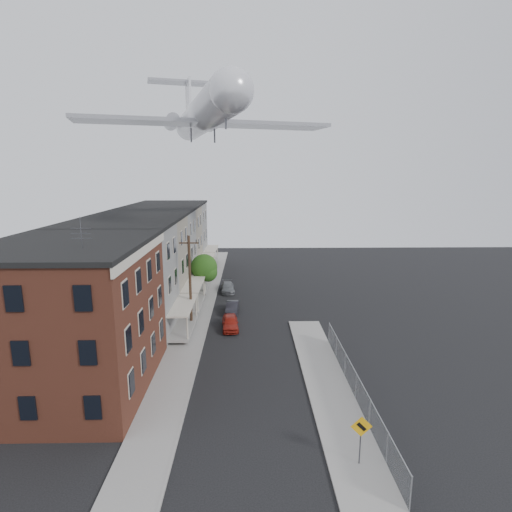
{
  "coord_description": "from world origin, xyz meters",
  "views": [
    {
      "loc": [
        -0.0,
        -18.72,
        14.65
      ],
      "look_at": [
        0.45,
        6.12,
        9.5
      ],
      "focal_mm": 28.0,
      "sensor_mm": 36.0,
      "label": 1
    }
  ],
  "objects_px": {
    "utility_pole": "(190,281)",
    "street_tree": "(205,269)",
    "warning_sign": "(361,433)",
    "car_near": "(230,323)",
    "car_far": "(228,287)",
    "airplane": "(203,115)",
    "car_mid": "(232,307)"
  },
  "relations": [
    {
      "from": "utility_pole",
      "to": "street_tree",
      "type": "height_order",
      "value": "utility_pole"
    },
    {
      "from": "warning_sign",
      "to": "car_near",
      "type": "distance_m",
      "value": 19.93
    },
    {
      "from": "car_far",
      "to": "warning_sign",
      "type": "bearing_deg",
      "value": -79.96
    },
    {
      "from": "airplane",
      "to": "utility_pole",
      "type": "bearing_deg",
      "value": -103.79
    },
    {
      "from": "warning_sign",
      "to": "car_far",
      "type": "xyz_separation_m",
      "value": [
        -8.29,
        30.8,
        -1.31
      ]
    },
    {
      "from": "warning_sign",
      "to": "airplane",
      "type": "distance_m",
      "value": 31.62
    },
    {
      "from": "car_near",
      "to": "airplane",
      "type": "bearing_deg",
      "value": 112.65
    },
    {
      "from": "warning_sign",
      "to": "car_near",
      "type": "height_order",
      "value": "warning_sign"
    },
    {
      "from": "street_tree",
      "to": "airplane",
      "type": "relative_size",
      "value": 0.19
    },
    {
      "from": "utility_pole",
      "to": "airplane",
      "type": "xyz_separation_m",
      "value": [
        1.13,
        4.61,
        15.64
      ]
    },
    {
      "from": "utility_pole",
      "to": "car_mid",
      "type": "distance_m",
      "value": 6.89
    },
    {
      "from": "airplane",
      "to": "car_near",
      "type": "bearing_deg",
      "value": -62.9
    },
    {
      "from": "street_tree",
      "to": "car_mid",
      "type": "bearing_deg",
      "value": -59.47
    },
    {
      "from": "street_tree",
      "to": "car_mid",
      "type": "relative_size",
      "value": 1.46
    },
    {
      "from": "airplane",
      "to": "car_mid",
      "type": "bearing_deg",
      "value": -12.15
    },
    {
      "from": "car_far",
      "to": "airplane",
      "type": "bearing_deg",
      "value": -108.97
    },
    {
      "from": "street_tree",
      "to": "car_mid",
      "type": "height_order",
      "value": "street_tree"
    },
    {
      "from": "utility_pole",
      "to": "street_tree",
      "type": "xyz_separation_m",
      "value": [
        0.33,
        9.92,
        -1.22
      ]
    },
    {
      "from": "street_tree",
      "to": "car_far",
      "type": "distance_m",
      "value": 4.29
    },
    {
      "from": "warning_sign",
      "to": "street_tree",
      "type": "xyz_separation_m",
      "value": [
        -10.87,
        28.95,
        1.57
      ]
    },
    {
      "from": "car_near",
      "to": "car_mid",
      "type": "relative_size",
      "value": 1.06
    },
    {
      "from": "car_far",
      "to": "airplane",
      "type": "distance_m",
      "value": 21.07
    },
    {
      "from": "street_tree",
      "to": "car_mid",
      "type": "distance_m",
      "value": 7.41
    },
    {
      "from": "car_near",
      "to": "street_tree",
      "type": "bearing_deg",
      "value": 103.77
    },
    {
      "from": "car_near",
      "to": "car_mid",
      "type": "distance_m",
      "value": 4.61
    },
    {
      "from": "street_tree",
      "to": "car_near",
      "type": "distance_m",
      "value": 11.4
    },
    {
      "from": "car_mid",
      "to": "warning_sign",
      "type": "bearing_deg",
      "value": -69.79
    },
    {
      "from": "utility_pole",
      "to": "car_mid",
      "type": "height_order",
      "value": "utility_pole"
    },
    {
      "from": "car_mid",
      "to": "utility_pole",
      "type": "bearing_deg",
      "value": -130.86
    },
    {
      "from": "street_tree",
      "to": "car_near",
      "type": "bearing_deg",
      "value": -71.78
    },
    {
      "from": "car_mid",
      "to": "car_far",
      "type": "bearing_deg",
      "value": 98.97
    },
    {
      "from": "street_tree",
      "to": "utility_pole",
      "type": "bearing_deg",
      "value": -91.89
    }
  ]
}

